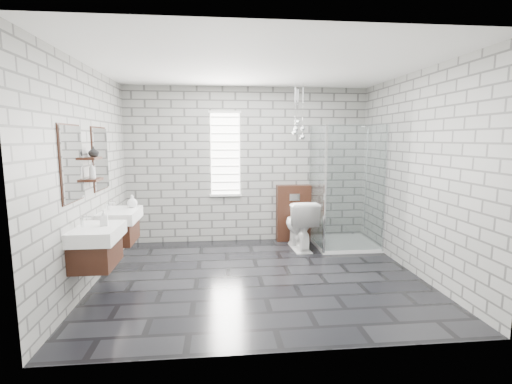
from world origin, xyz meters
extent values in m
cube|color=black|center=(0.00, 0.00, -0.01)|extent=(4.20, 3.60, 0.02)
cube|color=white|center=(0.00, 0.00, 2.71)|extent=(4.20, 3.60, 0.02)
cube|color=#979792|center=(0.00, 1.81, 1.35)|extent=(4.20, 0.02, 2.70)
cube|color=#979792|center=(0.00, -1.81, 1.35)|extent=(4.20, 0.02, 2.70)
cube|color=#979792|center=(-2.11, 0.00, 1.35)|extent=(0.02, 3.60, 2.70)
cube|color=#979792|center=(2.11, 0.00, 1.35)|extent=(0.02, 3.60, 2.70)
cube|color=#391C11|center=(-1.89, -0.55, 0.55)|extent=(0.42, 0.62, 0.30)
cube|color=silver|center=(-1.69, -0.55, 0.58)|extent=(0.02, 0.35, 0.01)
cube|color=white|center=(-1.87, -0.55, 0.77)|extent=(0.47, 0.70, 0.15)
cylinder|color=silver|center=(-2.02, -0.55, 0.91)|extent=(0.04, 0.04, 0.12)
cylinder|color=silver|center=(-1.97, -0.55, 0.96)|extent=(0.10, 0.02, 0.02)
cube|color=white|center=(-2.08, -0.55, 1.55)|extent=(0.03, 0.55, 0.80)
cube|color=#391C11|center=(-2.09, -0.55, 1.55)|extent=(0.01, 0.59, 0.84)
cube|color=#391C11|center=(-1.89, 0.42, 0.55)|extent=(0.42, 0.62, 0.30)
cube|color=silver|center=(-1.69, 0.42, 0.58)|extent=(0.02, 0.35, 0.01)
cube|color=white|center=(-1.87, 0.42, 0.77)|extent=(0.47, 0.70, 0.15)
cylinder|color=silver|center=(-2.02, 0.42, 0.91)|extent=(0.04, 0.04, 0.12)
cylinder|color=silver|center=(-1.97, 0.42, 0.96)|extent=(0.10, 0.02, 0.02)
cube|color=white|center=(-2.08, 0.42, 1.55)|extent=(0.03, 0.55, 0.80)
cube|color=#391C11|center=(-2.09, 0.42, 1.55)|extent=(0.01, 0.59, 0.84)
cube|color=#391C11|center=(-2.03, -0.05, 1.32)|extent=(0.14, 0.30, 0.03)
cube|color=#391C11|center=(-2.03, -0.05, 1.58)|extent=(0.14, 0.30, 0.03)
cube|color=white|center=(-0.40, 1.79, 1.55)|extent=(0.50, 0.02, 1.40)
cube|color=white|center=(-0.40, 1.77, 2.27)|extent=(0.56, 0.04, 0.04)
cube|color=white|center=(-0.40, 1.77, 0.83)|extent=(0.56, 0.04, 0.04)
cube|color=white|center=(-0.40, 1.77, 0.92)|extent=(0.48, 0.01, 0.02)
cube|color=white|center=(-0.40, 1.77, 1.06)|extent=(0.48, 0.01, 0.02)
cube|color=white|center=(-0.40, 1.77, 1.20)|extent=(0.48, 0.01, 0.02)
cube|color=white|center=(-0.40, 1.77, 1.34)|extent=(0.48, 0.01, 0.02)
cube|color=white|center=(-0.40, 1.77, 1.48)|extent=(0.48, 0.01, 0.02)
cube|color=white|center=(-0.40, 1.77, 1.62)|extent=(0.48, 0.01, 0.02)
cube|color=white|center=(-0.40, 1.77, 1.76)|extent=(0.48, 0.01, 0.02)
cube|color=white|center=(-0.40, 1.77, 1.90)|extent=(0.48, 0.01, 0.02)
cube|color=white|center=(-0.40, 1.77, 2.04)|extent=(0.48, 0.01, 0.03)
cube|color=white|center=(-0.40, 1.77, 2.18)|extent=(0.48, 0.01, 0.03)
cube|color=#391C11|center=(0.80, 1.70, 0.50)|extent=(0.60, 0.20, 1.00)
cube|color=silver|center=(0.80, 1.60, 0.80)|extent=(0.18, 0.01, 0.12)
cube|color=white|center=(1.60, 1.30, 0.03)|extent=(1.00, 1.00, 0.06)
cube|color=silver|center=(1.60, 0.81, 1.03)|extent=(1.00, 0.01, 2.00)
cube|color=silver|center=(1.11, 1.30, 1.03)|extent=(0.01, 1.00, 2.00)
cube|color=silver|center=(1.11, 0.81, 1.03)|extent=(0.03, 0.03, 2.00)
cube|color=silver|center=(2.08, 0.81, 1.03)|extent=(0.03, 0.03, 2.00)
cylinder|color=silver|center=(2.04, 1.50, 1.10)|extent=(0.02, 0.02, 1.80)
cylinder|color=silver|center=(1.96, 1.50, 2.02)|extent=(0.14, 0.14, 0.02)
sphere|color=silver|center=(0.71, 1.27, 1.91)|extent=(0.09, 0.09, 0.09)
cylinder|color=silver|center=(0.71, 1.27, 2.33)|extent=(0.01, 0.01, 0.74)
sphere|color=silver|center=(0.86, 1.34, 1.84)|extent=(0.09, 0.09, 0.09)
cylinder|color=silver|center=(0.86, 1.34, 2.29)|extent=(0.01, 0.01, 0.81)
sphere|color=silver|center=(0.79, 1.41, 2.08)|extent=(0.09, 0.09, 0.09)
cylinder|color=silver|center=(0.79, 1.41, 2.41)|extent=(0.01, 0.01, 0.57)
sphere|color=silver|center=(0.76, 1.41, 1.98)|extent=(0.09, 0.09, 0.09)
cylinder|color=silver|center=(0.76, 1.41, 2.36)|extent=(0.01, 0.01, 0.68)
sphere|color=silver|center=(0.87, 1.41, 1.98)|extent=(0.09, 0.09, 0.09)
cylinder|color=silver|center=(0.87, 1.41, 2.36)|extent=(0.01, 0.01, 0.68)
imported|color=white|center=(0.80, 1.19, 0.41)|extent=(0.50, 0.83, 0.82)
imported|color=#B2B2B2|center=(-1.80, -0.50, 0.94)|extent=(0.10, 0.10, 0.18)
imported|color=#B2B2B2|center=(-1.74, 0.61, 0.94)|extent=(0.17, 0.17, 0.18)
imported|color=#B2B2B2|center=(-2.02, -0.13, 1.44)|extent=(0.10, 0.10, 0.20)
imported|color=#B2B2B2|center=(-2.02, -0.03, 1.66)|extent=(0.13, 0.13, 0.13)
camera|label=1|loc=(-0.52, -4.70, 1.81)|focal=26.00mm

